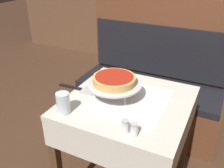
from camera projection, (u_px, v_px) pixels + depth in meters
dining_table_front at (128, 116)px, 1.58m from camera, size 0.74×0.74×0.76m
dining_table_rear at (215, 41)px, 2.84m from camera, size 0.79×0.79×0.76m
booth_bench at (150, 93)px, 2.44m from camera, size 1.34×0.53×1.23m
pizza_pan_stand at (114, 85)px, 1.51m from camera, size 0.34×0.34×0.10m
deep_dish_pizza at (114, 80)px, 1.50m from camera, size 0.26×0.26×0.05m
pizza_server at (79, 89)px, 1.64m from camera, size 0.27×0.09×0.01m
water_glass_near at (63, 103)px, 1.38m from camera, size 0.08×0.08×0.12m
salt_shaker at (125, 126)px, 1.24m from camera, size 0.04×0.04×0.07m
pepper_shaker at (134, 129)px, 1.22m from camera, size 0.04×0.04×0.06m
condiment_caddy at (213, 26)px, 2.87m from camera, size 0.12×0.12×0.18m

